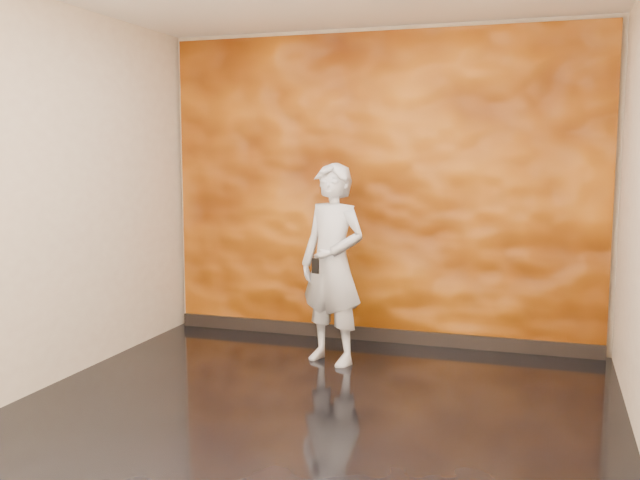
{
  "coord_description": "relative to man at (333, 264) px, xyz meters",
  "views": [
    {
      "loc": [
        1.46,
        -4.26,
        1.7
      ],
      "look_at": [
        -0.21,
        0.9,
        1.04
      ],
      "focal_mm": 40.0,
      "sensor_mm": 36.0,
      "label": 1
    }
  ],
  "objects": [
    {
      "name": "room",
      "position": [
        0.19,
        -1.17,
        0.59
      ],
      "size": [
        4.02,
        4.02,
        2.81
      ],
      "color": "black",
      "rests_on": "ground"
    },
    {
      "name": "phone",
      "position": [
        -0.06,
        -0.24,
        0.02
      ],
      "size": [
        0.06,
        0.03,
        0.12
      ],
      "primitive_type": "cube",
      "rotation": [
        0.0,
        0.0,
        -0.32
      ],
      "color": "black",
      "rests_on": "man"
    },
    {
      "name": "baseboard",
      "position": [
        0.19,
        0.75,
        -0.75
      ],
      "size": [
        3.9,
        0.04,
        0.12
      ],
      "primitive_type": "cube",
      "color": "black",
      "rests_on": "ground"
    },
    {
      "name": "man",
      "position": [
        0.0,
        0.0,
        0.0
      ],
      "size": [
        0.69,
        0.57,
        1.62
      ],
      "primitive_type": "imported",
      "rotation": [
        0.0,
        0.0,
        -0.37
      ],
      "color": "#A1A5AF",
      "rests_on": "ground"
    },
    {
      "name": "feature_wall",
      "position": [
        0.19,
        0.79,
        0.57
      ],
      "size": [
        3.9,
        0.06,
        2.75
      ],
      "primitive_type": "cube",
      "color": "orange",
      "rests_on": "ground"
    }
  ]
}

